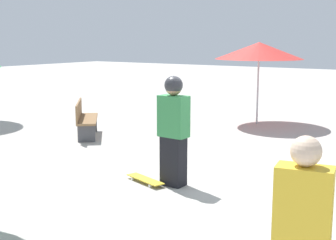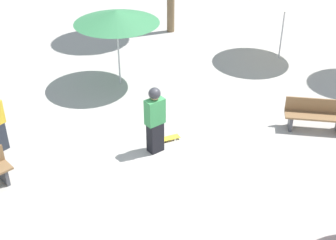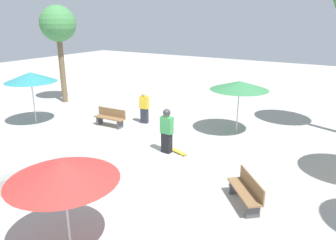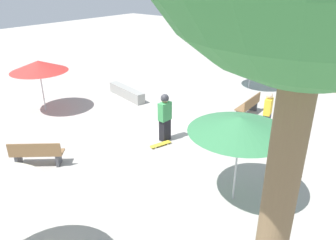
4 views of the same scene
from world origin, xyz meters
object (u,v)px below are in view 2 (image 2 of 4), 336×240
(skateboard, at_px, (165,139))
(shade_umbrella_green, at_px, (116,17))
(bench_near, at_px, (315,115))
(skater_main, at_px, (155,118))

(skateboard, distance_m, shade_umbrella_green, 4.17)
(skateboard, distance_m, bench_near, 4.05)
(bench_near, bearing_deg, shade_umbrella_green, -18.07)
(skater_main, relative_size, shade_umbrella_green, 0.69)
(shade_umbrella_green, bearing_deg, bench_near, 112.82)
(skater_main, xyz_separation_m, shade_umbrella_green, (-1.50, -3.59, 1.24))
(skateboard, height_order, shade_umbrella_green, shade_umbrella_green)
(skater_main, bearing_deg, skateboard, 22.50)
(bench_near, bearing_deg, skateboard, 16.80)
(skater_main, relative_size, skateboard, 2.14)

